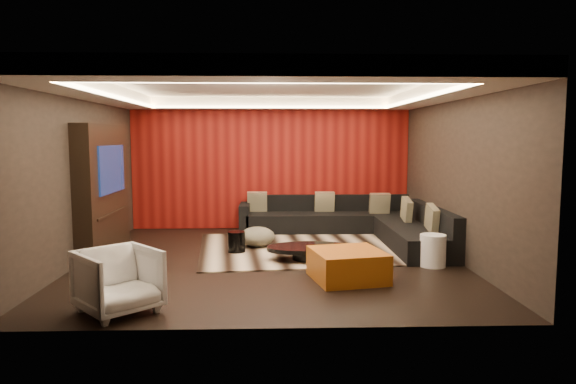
{
  "coord_description": "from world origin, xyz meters",
  "views": [
    {
      "loc": [
        0.01,
        -8.16,
        1.97
      ],
      "look_at": [
        0.3,
        0.6,
        1.05
      ],
      "focal_mm": 32.0,
      "sensor_mm": 36.0,
      "label": 1
    }
  ],
  "objects_px": {
    "coffee_table": "(307,252)",
    "sectional_sofa": "(358,224)",
    "white_side_table": "(433,251)",
    "orange_ottoman": "(348,265)",
    "armchair": "(118,281)",
    "drum_stool": "(237,242)"
  },
  "relations": [
    {
      "from": "drum_stool",
      "to": "white_side_table",
      "type": "xyz_separation_m",
      "value": [
        3.09,
        -1.02,
        0.05
      ]
    },
    {
      "from": "drum_stool",
      "to": "white_side_table",
      "type": "distance_m",
      "value": 3.25
    },
    {
      "from": "coffee_table",
      "to": "drum_stool",
      "type": "xyz_separation_m",
      "value": [
        -1.18,
        0.58,
        0.07
      ]
    },
    {
      "from": "coffee_table",
      "to": "armchair",
      "type": "bearing_deg",
      "value": -133.55
    },
    {
      "from": "white_side_table",
      "to": "sectional_sofa",
      "type": "xyz_separation_m",
      "value": [
        -0.77,
        2.34,
        0.01
      ]
    },
    {
      "from": "orange_ottoman",
      "to": "armchair",
      "type": "bearing_deg",
      "value": -155.56
    },
    {
      "from": "white_side_table",
      "to": "orange_ottoman",
      "type": "distance_m",
      "value": 1.59
    },
    {
      "from": "drum_stool",
      "to": "orange_ottoman",
      "type": "bearing_deg",
      "value": -46.24
    },
    {
      "from": "armchair",
      "to": "sectional_sofa",
      "type": "relative_size",
      "value": 0.22
    },
    {
      "from": "armchair",
      "to": "drum_stool",
      "type": "bearing_deg",
      "value": 27.03
    },
    {
      "from": "armchair",
      "to": "sectional_sofa",
      "type": "height_order",
      "value": "sectional_sofa"
    },
    {
      "from": "coffee_table",
      "to": "sectional_sofa",
      "type": "distance_m",
      "value": 2.22
    },
    {
      "from": "coffee_table",
      "to": "armchair",
      "type": "height_order",
      "value": "armchair"
    },
    {
      "from": "coffee_table",
      "to": "sectional_sofa",
      "type": "bearing_deg",
      "value": 58.87
    },
    {
      "from": "white_side_table",
      "to": "sectional_sofa",
      "type": "distance_m",
      "value": 2.46
    },
    {
      "from": "coffee_table",
      "to": "orange_ottoman",
      "type": "distance_m",
      "value": 1.26
    },
    {
      "from": "orange_ottoman",
      "to": "armchair",
      "type": "height_order",
      "value": "armchair"
    },
    {
      "from": "drum_stool",
      "to": "sectional_sofa",
      "type": "relative_size",
      "value": 0.1
    },
    {
      "from": "armchair",
      "to": "orange_ottoman",
      "type": "bearing_deg",
      "value": -17.97
    },
    {
      "from": "orange_ottoman",
      "to": "armchair",
      "type": "relative_size",
      "value": 1.16
    },
    {
      "from": "drum_stool",
      "to": "armchair",
      "type": "distance_m",
      "value": 3.21
    },
    {
      "from": "orange_ottoman",
      "to": "sectional_sofa",
      "type": "bearing_deg",
      "value": 77.8
    }
  ]
}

